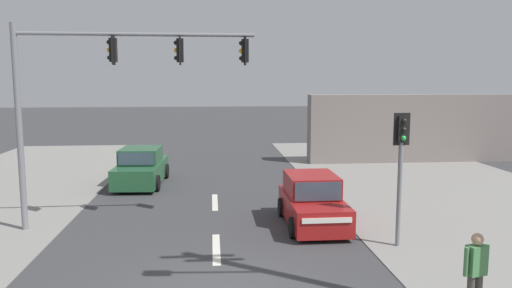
{
  "coord_description": "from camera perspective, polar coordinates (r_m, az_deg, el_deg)",
  "views": [
    {
      "loc": [
        -0.08,
        -9.66,
        4.44
      ],
      "look_at": [
        1.14,
        4.0,
        2.63
      ],
      "focal_mm": 35.0,
      "sensor_mm": 36.0,
      "label": 1
    }
  ],
  "objects": [
    {
      "name": "lane_dash_mid",
      "position": [
        13.41,
        -4.56,
        -11.83
      ],
      "size": [
        0.2,
        2.4,
        0.01
      ],
      "primitive_type": "cube",
      "color": "silver",
      "rests_on": "ground"
    },
    {
      "name": "lane_dash_far",
      "position": [
        18.2,
        -4.72,
        -6.62
      ],
      "size": [
        0.2,
        2.4,
        0.01
      ],
      "primitive_type": "cube",
      "color": "silver",
      "rests_on": "ground"
    },
    {
      "name": "traffic_signal_mast",
      "position": [
        15.19,
        -17.15,
        6.85
      ],
      "size": [
        6.89,
        0.52,
        6.0
      ],
      "color": "slate",
      "rests_on": "ground"
    },
    {
      "name": "pedestal_signal_right_kerb",
      "position": [
        13.49,
        16.22,
        -1.41
      ],
      "size": [
        0.44,
        0.3,
        3.56
      ],
      "color": "slate",
      "rests_on": "ground"
    },
    {
      "name": "shopfront_wall_far",
      "position": [
        28.07,
        18.19,
        1.73
      ],
      "size": [
        12.0,
        1.0,
        3.6
      ],
      "primitive_type": "cube",
      "color": "gray",
      "rests_on": "ground"
    },
    {
      "name": "hatchback_oncoming_near",
      "position": [
        15.36,
        6.47,
        -6.63
      ],
      "size": [
        1.79,
        3.65,
        1.53
      ],
      "color": "maroon",
      "rests_on": "ground"
    },
    {
      "name": "sedan_crossing_left",
      "position": [
        21.53,
        -12.98,
        -2.69
      ],
      "size": [
        2.05,
        4.31,
        1.56
      ],
      "color": "#235633",
      "rests_on": "ground"
    },
    {
      "name": "pedestrian_at_kerb",
      "position": [
        10.32,
        23.82,
        -13.06
      ],
      "size": [
        0.54,
        0.31,
        1.63
      ],
      "color": "#47423D",
      "rests_on": "ground"
    }
  ]
}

